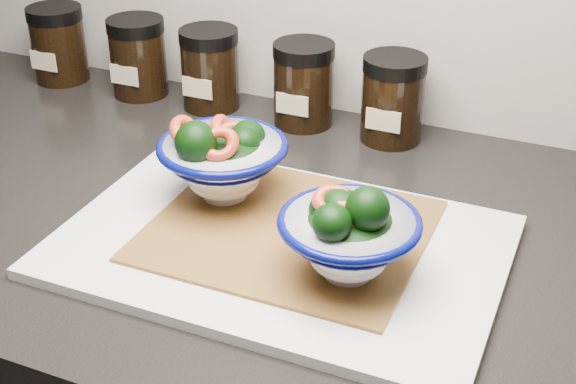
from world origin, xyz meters
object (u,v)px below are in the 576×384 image
at_px(bowl_left, 222,159).
at_px(bowl_right, 348,235).
at_px(cutting_board, 280,246).
at_px(spice_jar_b, 138,57).
at_px(spice_jar_c, 210,69).
at_px(spice_jar_d, 304,84).
at_px(spice_jar_a, 58,44).
at_px(spice_jar_e, 393,99).

bearing_deg(bowl_left, bowl_right, -25.88).
distance_m(cutting_board, spice_jar_b, 0.47).
xyz_separation_m(bowl_left, spice_jar_c, (-0.14, 0.24, -0.00)).
bearing_deg(cutting_board, bowl_right, -20.11).
height_order(cutting_board, bowl_left, bowl_left).
bearing_deg(spice_jar_c, spice_jar_d, 0.00).
distance_m(bowl_left, spice_jar_d, 0.24).
relative_size(bowl_right, spice_jar_a, 1.20).
xyz_separation_m(cutting_board, spice_jar_a, (-0.49, 0.30, 0.05)).
height_order(cutting_board, spice_jar_c, spice_jar_c).
relative_size(bowl_left, spice_jar_d, 1.28).
height_order(spice_jar_b, spice_jar_d, same).
xyz_separation_m(cutting_board, spice_jar_e, (0.03, 0.30, 0.05)).
relative_size(spice_jar_d, spice_jar_e, 1.00).
relative_size(spice_jar_b, spice_jar_e, 1.00).
bearing_deg(spice_jar_a, cutting_board, -30.98).
xyz_separation_m(spice_jar_c, spice_jar_d, (0.14, 0.00, 0.00)).
bearing_deg(spice_jar_b, spice_jar_e, 0.00).
xyz_separation_m(spice_jar_b, spice_jar_d, (0.26, 0.00, 0.00)).
height_order(bowl_right, spice_jar_a, bowl_right).
bearing_deg(spice_jar_b, bowl_left, -42.78).
bearing_deg(spice_jar_e, spice_jar_c, 180.00).
distance_m(spice_jar_a, spice_jar_e, 0.52).
xyz_separation_m(spice_jar_b, spice_jar_c, (0.12, 0.00, 0.00)).
xyz_separation_m(cutting_board, spice_jar_c, (-0.24, 0.30, 0.05)).
height_order(bowl_left, spice_jar_e, bowl_left).
xyz_separation_m(spice_jar_c, spice_jar_e, (0.26, 0.00, 0.00)).
distance_m(cutting_board, spice_jar_d, 0.32).
distance_m(spice_jar_b, spice_jar_c, 0.12).
relative_size(bowl_left, spice_jar_e, 1.28).
relative_size(bowl_right, spice_jar_e, 1.20).
bearing_deg(spice_jar_e, bowl_right, -80.35).
xyz_separation_m(spice_jar_d, spice_jar_e, (0.12, 0.00, 0.00)).
bearing_deg(spice_jar_a, spice_jar_e, 0.00).
relative_size(cutting_board, spice_jar_d, 3.98).
bearing_deg(spice_jar_d, bowl_right, -61.30).
xyz_separation_m(cutting_board, bowl_right, (0.08, -0.03, 0.05)).
height_order(cutting_board, spice_jar_d, spice_jar_d).
bearing_deg(spice_jar_c, bowl_right, -45.64).
distance_m(spice_jar_b, spice_jar_e, 0.38).
bearing_deg(spice_jar_d, spice_jar_b, 180.00).
bearing_deg(spice_jar_a, spice_jar_d, 0.00).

